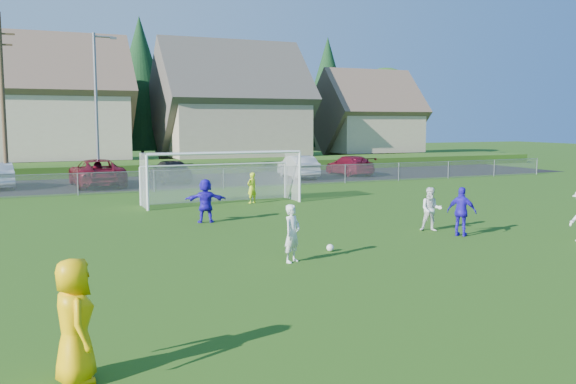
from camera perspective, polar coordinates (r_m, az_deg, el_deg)
name	(u,v)px	position (r m, az deg, el deg)	size (l,w,h in m)	color
ground	(422,286)	(14.94, 12.44, -8.62)	(160.00, 160.00, 0.00)	#193D0C
asphalt_lot	(169,181)	(40.25, -11.11, 0.97)	(60.00, 60.00, 0.00)	black
grass_embankment	(147,167)	(47.54, -13.06, 2.26)	(70.00, 6.00, 0.80)	#1E420F
soccer_ball	(330,248)	(18.41, 3.96, -5.23)	(0.22, 0.22, 0.22)	white
referee	(74,321)	(9.75, -19.37, -11.32)	(0.93, 0.60, 1.90)	#FFBC05
player_white_a	(292,233)	(16.86, 0.40, -3.90)	(0.59, 0.39, 1.61)	white
player_white_b	(431,209)	(22.21, 13.24, -1.59)	(0.76, 0.59, 1.57)	white
player_blue_a	(462,212)	(21.50, 15.95, -1.78)	(0.98, 0.41, 1.68)	#2A15CA
player_blue_b	(206,201)	(23.67, -7.72, -0.81)	(1.57, 0.50, 1.70)	#2A15CA
goalkeeper	(252,188)	(29.06, -3.40, 0.39)	(0.54, 0.35, 1.47)	#D2ED1B
car_c	(96,173)	(38.37, -17.49, 1.74)	(2.72, 5.90, 1.64)	maroon
car_d	(170,172)	(39.51, -10.97, 1.90)	(1.98, 4.87, 1.41)	black
car_f	(298,167)	(41.92, 0.94, 2.38)	(1.64, 4.71, 1.55)	#B2B2B2
car_g	(350,165)	(44.55, 5.79, 2.50)	(1.96, 4.83, 1.40)	maroon
soccer_goal	(221,169)	(29.06, -6.33, 2.13)	(7.42, 1.90, 2.50)	white
chainlink_fence	(190,179)	(34.86, -9.19, 1.18)	(52.06, 0.06, 1.20)	gray
streetlight	(97,105)	(37.87, -17.42, 7.77)	(1.38, 0.18, 9.00)	slate
utility_pole	(3,99)	(38.67, -25.13, 7.88)	(1.60, 0.26, 10.00)	#473321
houses_row	(152,82)	(55.22, -12.63, 10.05)	(53.90, 11.45, 13.27)	tan
tree_row	(129,90)	(61.20, -14.61, 9.25)	(65.98, 12.36, 13.80)	#382616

